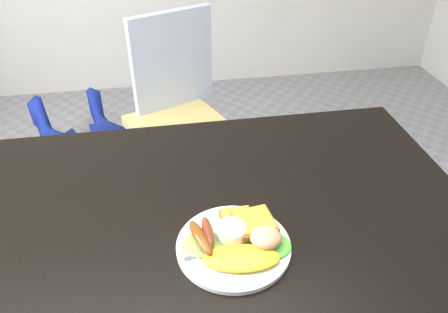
% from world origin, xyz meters
% --- Properties ---
extents(dining_table, '(1.20, 0.80, 0.04)m').
position_xyz_m(dining_table, '(0.00, 0.00, 0.73)').
color(dining_table, black).
rests_on(dining_table, ground).
extents(dining_chair, '(0.49, 0.49, 0.04)m').
position_xyz_m(dining_chair, '(-0.04, 0.87, 0.45)').
color(dining_chair, tan).
rests_on(dining_chair, ground).
extents(person, '(0.71, 0.58, 1.70)m').
position_xyz_m(person, '(-0.38, 0.77, 0.85)').
color(person, navy).
rests_on(person, ground).
extents(plate, '(0.24, 0.24, 0.01)m').
position_xyz_m(plate, '(0.01, -0.12, 0.76)').
color(plate, white).
rests_on(plate, dining_table).
extents(lettuce_left, '(0.09, 0.08, 0.01)m').
position_xyz_m(lettuce_left, '(-0.05, -0.11, 0.77)').
color(lettuce_left, '#529B39').
rests_on(lettuce_left, plate).
extents(lettuce_right, '(0.09, 0.08, 0.01)m').
position_xyz_m(lettuce_right, '(0.09, -0.14, 0.77)').
color(lettuce_right, green).
rests_on(lettuce_right, plate).
extents(omelette, '(0.16, 0.09, 0.02)m').
position_xyz_m(omelette, '(0.02, -0.17, 0.77)').
color(omelette, yellow).
rests_on(omelette, plate).
extents(sausage_a, '(0.05, 0.11, 0.03)m').
position_xyz_m(sausage_a, '(-0.06, -0.11, 0.78)').
color(sausage_a, brown).
rests_on(sausage_a, lettuce_left).
extents(sausage_b, '(0.03, 0.09, 0.02)m').
position_xyz_m(sausage_b, '(-0.04, -0.10, 0.78)').
color(sausage_b, maroon).
rests_on(sausage_b, lettuce_left).
extents(ramekin, '(0.07, 0.07, 0.04)m').
position_xyz_m(ramekin, '(0.01, -0.10, 0.78)').
color(ramekin, white).
rests_on(ramekin, plate).
extents(toast_a, '(0.07, 0.07, 0.01)m').
position_xyz_m(toast_a, '(0.03, -0.06, 0.77)').
color(toast_a, brown).
rests_on(toast_a, plate).
extents(toast_b, '(0.09, 0.09, 0.01)m').
position_xyz_m(toast_b, '(0.06, -0.08, 0.78)').
color(toast_b, '#99522D').
rests_on(toast_b, toast_a).
extents(potato_salad, '(0.08, 0.07, 0.04)m').
position_xyz_m(potato_salad, '(0.08, -0.13, 0.79)').
color(potato_salad, '#C5B08A').
rests_on(potato_salad, lettuce_right).
extents(fork, '(0.14, 0.04, 0.00)m').
position_xyz_m(fork, '(-0.02, -0.13, 0.76)').
color(fork, '#ADAFB7').
rests_on(fork, plate).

